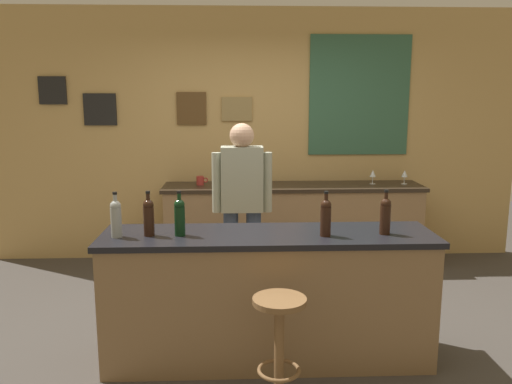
# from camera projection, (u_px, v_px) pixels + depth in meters

# --- Properties ---
(ground_plane) EXTENTS (10.00, 10.00, 0.00)m
(ground_plane) POSITION_uv_depth(u_px,v_px,m) (265.00, 332.00, 4.11)
(ground_plane) COLOR #423D38
(back_wall) EXTENTS (6.00, 0.09, 2.80)m
(back_wall) POSITION_uv_depth(u_px,v_px,m) (257.00, 135.00, 5.84)
(back_wall) COLOR tan
(back_wall) RESTS_ON ground_plane
(bar_counter) EXTENTS (2.28, 0.60, 0.92)m
(bar_counter) POSITION_uv_depth(u_px,v_px,m) (268.00, 297.00, 3.63)
(bar_counter) COLOR olive
(bar_counter) RESTS_ON ground_plane
(side_counter) EXTENTS (2.79, 0.56, 0.90)m
(side_counter) POSITION_uv_depth(u_px,v_px,m) (293.00, 225.00, 5.66)
(side_counter) COLOR olive
(side_counter) RESTS_ON ground_plane
(bartender) EXTENTS (0.52, 0.21, 1.62)m
(bartender) POSITION_uv_depth(u_px,v_px,m) (242.00, 202.00, 4.50)
(bartender) COLOR #384766
(bartender) RESTS_ON ground_plane
(bar_stool) EXTENTS (0.32, 0.32, 0.68)m
(bar_stool) POSITION_uv_depth(u_px,v_px,m) (279.00, 333.00, 3.07)
(bar_stool) COLOR brown
(bar_stool) RESTS_ON ground_plane
(wine_bottle_a) EXTENTS (0.07, 0.07, 0.31)m
(wine_bottle_a) POSITION_uv_depth(u_px,v_px,m) (116.00, 217.00, 3.42)
(wine_bottle_a) COLOR #999E99
(wine_bottle_a) RESTS_ON bar_counter
(wine_bottle_b) EXTENTS (0.07, 0.07, 0.31)m
(wine_bottle_b) POSITION_uv_depth(u_px,v_px,m) (149.00, 216.00, 3.46)
(wine_bottle_b) COLOR black
(wine_bottle_b) RESTS_ON bar_counter
(wine_bottle_c) EXTENTS (0.07, 0.07, 0.31)m
(wine_bottle_c) POSITION_uv_depth(u_px,v_px,m) (180.00, 216.00, 3.46)
(wine_bottle_c) COLOR black
(wine_bottle_c) RESTS_ON bar_counter
(wine_bottle_d) EXTENTS (0.07, 0.07, 0.31)m
(wine_bottle_d) POSITION_uv_depth(u_px,v_px,m) (326.00, 216.00, 3.45)
(wine_bottle_d) COLOR black
(wine_bottle_d) RESTS_ON bar_counter
(wine_bottle_e) EXTENTS (0.07, 0.07, 0.31)m
(wine_bottle_e) POSITION_uv_depth(u_px,v_px,m) (385.00, 215.00, 3.50)
(wine_bottle_e) COLOR black
(wine_bottle_e) RESTS_ON bar_counter
(wine_glass_a) EXTENTS (0.07, 0.07, 0.16)m
(wine_glass_a) POSITION_uv_depth(u_px,v_px,m) (373.00, 174.00, 5.63)
(wine_glass_a) COLOR silver
(wine_glass_a) RESTS_ON side_counter
(wine_glass_b) EXTENTS (0.07, 0.07, 0.16)m
(wine_glass_b) POSITION_uv_depth(u_px,v_px,m) (405.00, 174.00, 5.62)
(wine_glass_b) COLOR silver
(wine_glass_b) RESTS_ON side_counter
(coffee_mug) EXTENTS (0.13, 0.08, 0.09)m
(coffee_mug) POSITION_uv_depth(u_px,v_px,m) (200.00, 180.00, 5.58)
(coffee_mug) COLOR #B2332D
(coffee_mug) RESTS_ON side_counter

